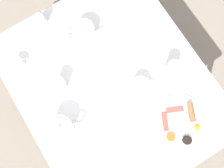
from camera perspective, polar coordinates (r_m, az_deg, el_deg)
ground_plane at (r=2.12m, az=0.00°, el=-4.19°), size 8.00×8.00×0.00m
table at (r=1.47m, az=0.00°, el=-0.69°), size 0.97×1.16×0.73m
breakfast_plate at (r=1.41m, az=14.88°, el=-8.50°), size 0.32×0.32×0.04m
teapot_near at (r=1.44m, az=-6.28°, el=11.09°), size 0.19×0.12×0.13m
teapot_far at (r=1.35m, az=-10.96°, el=-9.30°), size 0.20×0.12×0.13m
teacup_with_saucer_left at (r=1.38m, az=6.23°, el=-0.37°), size 0.15×0.15×0.06m
water_glass_tall at (r=1.40m, az=12.99°, el=3.29°), size 0.07×0.07×0.11m
water_glass_short at (r=1.38m, az=-11.37°, el=-0.18°), size 0.07×0.07×0.10m
creamer_jug at (r=1.49m, az=-19.79°, el=4.23°), size 0.09×0.06×0.06m
salt_grinder at (r=1.52m, az=-15.20°, el=13.63°), size 0.05×0.05×0.11m
fork_by_plate at (r=1.50m, az=4.83°, el=11.01°), size 0.07×0.18×0.00m
knife_by_plate at (r=1.38m, az=-1.65°, el=-16.45°), size 0.16×0.17×0.00m
spoon_for_tea at (r=1.41m, az=-4.67°, el=1.12°), size 0.04×0.17×0.00m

